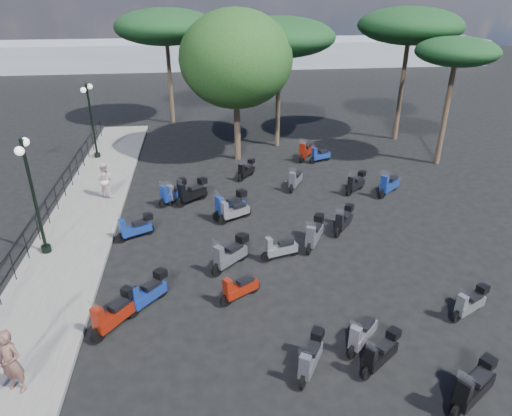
{
  "coord_description": "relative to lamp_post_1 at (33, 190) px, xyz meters",
  "views": [
    {
      "loc": [
        -1.31,
        -14.39,
        9.17
      ],
      "look_at": [
        0.72,
        1.73,
        1.2
      ],
      "focal_mm": 32.0,
      "sensor_mm": 36.0,
      "label": 1
    }
  ],
  "objects": [
    {
      "name": "ground",
      "position": [
        7.28,
        -1.13,
        -2.67
      ],
      "size": [
        120.0,
        120.0,
        0.0
      ],
      "primitive_type": "plane",
      "color": "black",
      "rests_on": "ground"
    },
    {
      "name": "scooter_24",
      "position": [
        11.61,
        0.43,
        -2.19
      ],
      "size": [
        1.11,
        1.36,
        1.28
      ],
      "rotation": [
        0.0,
        0.0,
        2.49
      ],
      "color": "black",
      "rests_on": "ground"
    },
    {
      "name": "scooter_14",
      "position": [
        8.64,
        -1.35,
        -2.24
      ],
      "size": [
        1.52,
        0.66,
        1.24
      ],
      "rotation": [
        0.0,
        0.0,
        1.85
      ],
      "color": "black",
      "rests_on": "ground"
    },
    {
      "name": "scooter_18",
      "position": [
        10.12,
        -0.59,
        -2.13
      ],
      "size": [
        1.05,
        1.62,
        1.41
      ],
      "rotation": [
        0.0,
        0.0,
        2.64
      ],
      "color": "black",
      "rests_on": "ground"
    },
    {
      "name": "scooter_3",
      "position": [
        5.44,
        3.94,
        -2.13
      ],
      "size": [
        1.5,
        1.24,
        1.42
      ],
      "rotation": [
        0.0,
        0.0,
        2.23
      ],
      "color": "black",
      "rests_on": "ground"
    },
    {
      "name": "scooter_22",
      "position": [
        12.13,
        -8.29,
        -2.16
      ],
      "size": [
        1.49,
        1.04,
        1.33
      ],
      "rotation": [
        0.0,
        0.0,
        2.13
      ],
      "color": "black",
      "rests_on": "ground"
    },
    {
      "name": "scooter_10",
      "position": [
        4.68,
        4.31,
        -2.21
      ],
      "size": [
        0.87,
        1.41,
        1.22
      ],
      "rotation": [
        0.0,
        0.0,
        2.67
      ],
      "color": "black",
      "rests_on": "ground"
    },
    {
      "name": "scooter_0",
      "position": [
        4.06,
        -3.57,
        -2.16
      ],
      "size": [
        1.23,
        1.37,
        1.34
      ],
      "rotation": [
        0.0,
        0.0,
        2.42
      ],
      "color": "black",
      "rests_on": "ground"
    },
    {
      "name": "woman",
      "position": [
        1.15,
        -6.67,
        -1.63
      ],
      "size": [
        0.76,
        0.64,
        1.77
      ],
      "primitive_type": "imported",
      "rotation": [
        0.0,
        0.0,
        -0.4
      ],
      "color": "brown",
      "rests_on": "sidewalk"
    },
    {
      "name": "scooter_6",
      "position": [
        8.49,
        -6.88,
        -2.2
      ],
      "size": [
        0.95,
        1.4,
        1.24
      ],
      "rotation": [
        0.0,
        0.0,
        2.6
      ],
      "color": "black",
      "rests_on": "ground"
    },
    {
      "name": "pedestrian_far",
      "position": [
        1.42,
        4.86,
        -1.68
      ],
      "size": [
        0.98,
        0.86,
        1.68
      ],
      "primitive_type": "imported",
      "rotation": [
        0.0,
        0.0,
        2.82
      ],
      "color": "beige",
      "rests_on": "sidewalk"
    },
    {
      "name": "pine_2",
      "position": [
        4.04,
        17.94,
        3.95
      ],
      "size": [
        6.89,
        6.89,
        7.84
      ],
      "color": "#38281E",
      "rests_on": "ground"
    },
    {
      "name": "scooter_21",
      "position": [
        12.05,
        -8.41,
        -2.17
      ],
      "size": [
        1.59,
        1.09,
        1.44
      ],
      "rotation": [
        0.0,
        0.0,
        2.14
      ],
      "color": "black",
      "rests_on": "ground"
    },
    {
      "name": "scooter_26",
      "position": [
        11.96,
        9.05,
        -2.17
      ],
      "size": [
        1.1,
        1.58,
        1.44
      ],
      "rotation": [
        0.0,
        0.0,
        2.57
      ],
      "color": "black",
      "rests_on": "ground"
    },
    {
      "name": "broadleaf_tree",
      "position": [
        8.07,
        9.67,
        2.93
      ],
      "size": [
        6.09,
        6.09,
        8.19
      ],
      "color": "#38281E",
      "rests_on": "ground"
    },
    {
      "name": "scooter_19",
      "position": [
        13.36,
        4.17,
        -2.2
      ],
      "size": [
        1.25,
        1.16,
        1.24
      ],
      "rotation": [
        0.0,
        0.0,
        2.31
      ],
      "color": "black",
      "rests_on": "ground"
    },
    {
      "name": "scooter_4",
      "position": [
        4.56,
        4.04,
        -2.17
      ],
      "size": [
        1.28,
        1.27,
        1.31
      ],
      "rotation": [
        0.0,
        0.0,
        2.35
      ],
      "color": "black",
      "rests_on": "ground"
    },
    {
      "name": "scooter_2",
      "position": [
        3.2,
        0.87,
        -2.19
      ],
      "size": [
        1.46,
        0.9,
        1.26
      ],
      "rotation": [
        0.0,
        0.0,
        2.05
      ],
      "color": "black",
      "rests_on": "ground"
    },
    {
      "name": "pine_0",
      "position": [
        10.76,
        11.82,
        3.81
      ],
      "size": [
        6.43,
        6.43,
        7.63
      ],
      "color": "#38281E",
      "rests_on": "ground"
    },
    {
      "name": "distant_hills",
      "position": [
        7.28,
        43.87,
        -1.17
      ],
      "size": [
        70.0,
        8.0,
        3.0
      ],
      "primitive_type": "cube",
      "color": "gray",
      "rests_on": "ground"
    },
    {
      "name": "scooter_8",
      "position": [
        7.21,
        1.89,
        -2.22
      ],
      "size": [
        1.48,
        0.89,
        1.29
      ],
      "rotation": [
        0.0,
        0.0,
        2.05
      ],
      "color": "black",
      "rests_on": "ground"
    },
    {
      "name": "lamp_post_2",
      "position": [
        -0.05,
        10.58,
        -0.11
      ],
      "size": [
        0.45,
        1.23,
        4.22
      ],
      "rotation": [
        0.0,
        0.0,
        -0.16
      ],
      "color": "black",
      "rests_on": "sidewalk"
    },
    {
      "name": "railing",
      "position": [
        -0.52,
        1.67,
        -1.77
      ],
      "size": [
        0.04,
        26.04,
        1.1
      ],
      "color": "black",
      "rests_on": "sidewalk"
    },
    {
      "name": "scooter_12",
      "position": [
        10.36,
        -6.96,
        -2.2
      ],
      "size": [
        1.32,
        1.05,
        1.23
      ],
      "rotation": [
        0.0,
        0.0,
        2.21
      ],
      "color": "black",
      "rests_on": "ground"
    },
    {
      "name": "scooter_23",
      "position": [
        13.84,
        -5.26,
        -2.22
      ],
      "size": [
        1.39,
        0.83,
        1.19
      ],
      "rotation": [
        0.0,
        0.0,
        2.03
      ],
      "color": "black",
      "rests_on": "ground"
    },
    {
      "name": "pine_3",
      "position": [
        19.27,
        7.49,
        3.38
      ],
      "size": [
        4.24,
        4.24,
        6.84
      ],
      "color": "#38281E",
      "rests_on": "ground"
    },
    {
      "name": "scooter_25",
      "position": [
        14.84,
        3.69,
        -2.16
      ],
      "size": [
        1.45,
        1.29,
        1.46
      ],
      "rotation": [
        0.0,
        0.0,
        2.29
      ],
      "color": "black",
      "rests_on": "ground"
    },
    {
      "name": "scooter_20",
      "position": [
        12.68,
        8.5,
        -2.26
      ],
      "size": [
        1.39,
        0.78,
        1.19
      ],
      "rotation": [
        0.0,
        0.0,
        2.0
      ],
      "color": "black",
      "rests_on": "ground"
    },
    {
      "name": "scooter_7",
      "position": [
        6.93,
        -3.6,
        -2.24
      ],
      "size": [
        1.37,
        0.92,
        1.24
      ],
      "rotation": [
        0.0,
        0.0,
        2.12
      ],
      "color": "black",
      "rests_on": "ground"
    },
    {
      "name": "pine_1",
      "position": [
        18.71,
        12.19,
        4.3
      ],
      "size": [
        6.21,
        6.21,
        8.07
      ],
      "color": "#38281E",
      "rests_on": "ground"
    },
    {
      "name": "scooter_13",
      "position": [
        6.79,
        -1.7,
        -2.13
      ],
      "size": [
        1.43,
        1.35,
        1.43
      ],
      "rotation": [
        0.0,
        0.0,
        2.32
      ],
      "color": "black",
      "rests_on": "ground"
    },
    {
      "name": "scooter_17",
      "position": [
        10.12,
        -6.16,
        -2.23
      ],
      "size": [
        1.17,
        1.19,
        1.25
      ],
      "rotation": [
        0.0,
        0.0,
        2.37
      ],
      "color": "black",
      "rests_on": "ground"
    },
    {
      "name": "scooter_16",
      "position": [
        8.25,
        6.63,
        -2.22
      ],
      "size": [
        1.03,
        1.28,
        1.19
      ],
      "rotation": [
        0.0,
        0.0,
        2.5
      ],
      "color": "black",
      "rests_on": "ground"
    },
    {
      "name": "scooter_15",
      "position": [
        10.52,
        4.97,
        -2.21
      ],
      "size": [
        0.94,
        1.48,
        1.31
      ],
      "rotation": [
        0.0,
        0.0,
        2.63
      ],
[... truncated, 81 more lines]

